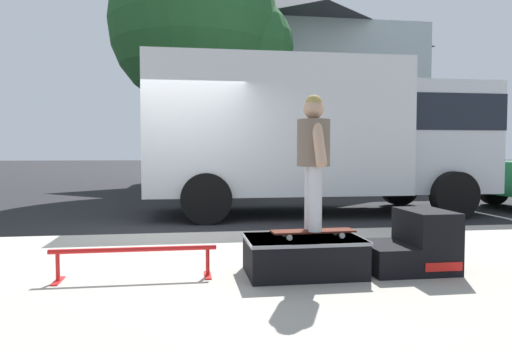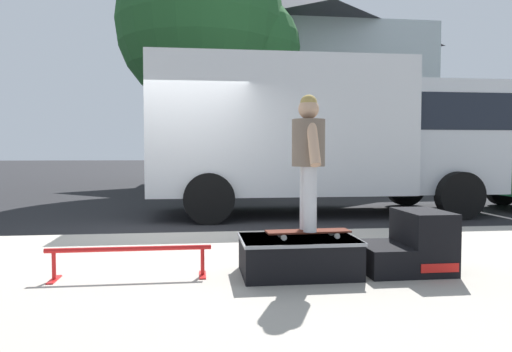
% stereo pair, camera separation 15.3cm
% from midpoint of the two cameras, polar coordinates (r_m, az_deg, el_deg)
% --- Properties ---
extents(ground_plane, '(140.00, 140.00, 0.00)m').
position_cam_midpoint_polar(ground_plane, '(7.34, -9.14, -7.04)').
color(ground_plane, black).
extents(sidewalk_slab, '(50.00, 5.00, 0.12)m').
position_cam_midpoint_polar(sidewalk_slab, '(4.40, -10.60, -12.98)').
color(sidewalk_slab, '#A8A093').
rests_on(sidewalk_slab, ground).
extents(skate_box, '(1.08, 0.71, 0.35)m').
position_cam_midpoint_polar(skate_box, '(4.47, 6.14, -9.43)').
color(skate_box, black).
rests_on(skate_box, sidewalk_slab).
extents(kicker_ramp, '(0.81, 0.66, 0.58)m').
position_cam_midpoint_polar(kicker_ramp, '(4.82, 19.05, -8.02)').
color(kicker_ramp, black).
rests_on(kicker_ramp, sidewalk_slab).
extents(grind_rail, '(1.47, 0.28, 0.29)m').
position_cam_midpoint_polar(grind_rail, '(4.45, -14.11, -9.18)').
color(grind_rail, red).
rests_on(grind_rail, sidewalk_slab).
extents(skateboard, '(0.79, 0.23, 0.07)m').
position_cam_midpoint_polar(skateboard, '(4.42, 7.30, -6.71)').
color(skateboard, '#4C1E14').
rests_on(skateboard, skate_box).
extents(skater_kid, '(0.30, 0.64, 1.25)m').
position_cam_midpoint_polar(skater_kid, '(4.36, 7.36, 3.02)').
color(skater_kid, silver).
rests_on(skater_kid, skateboard).
extents(box_truck, '(6.91, 2.63, 3.05)m').
position_cam_midpoint_polar(box_truck, '(9.80, 8.59, 5.43)').
color(box_truck, silver).
rests_on(box_truck, ground).
extents(street_tree_main, '(5.62, 5.11, 7.68)m').
position_cam_midpoint_polar(street_tree_main, '(15.15, -5.20, 17.02)').
color(street_tree_main, brown).
rests_on(street_tree_main, ground).
extents(house_behind, '(9.54, 8.22, 8.40)m').
position_cam_midpoint_polar(house_behind, '(20.57, 5.23, 11.20)').
color(house_behind, silver).
rests_on(house_behind, ground).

